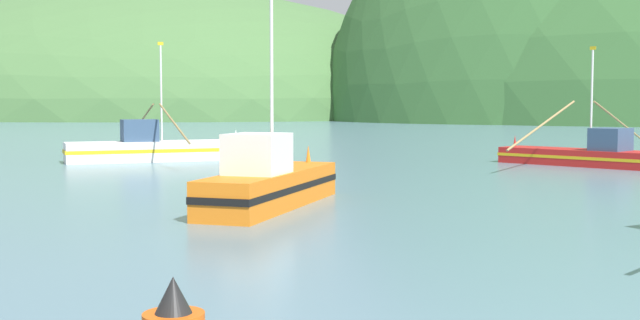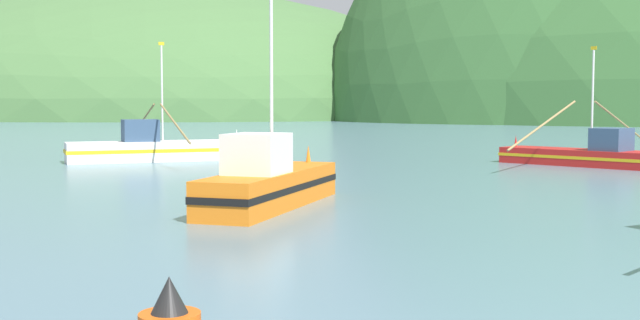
{
  "view_description": "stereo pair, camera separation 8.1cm",
  "coord_description": "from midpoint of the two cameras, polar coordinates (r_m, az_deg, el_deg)",
  "views": [
    {
      "loc": [
        -2.27,
        -5.31,
        3.71
      ],
      "look_at": [
        -7.71,
        25.76,
        1.4
      ],
      "focal_mm": 44.46,
      "sensor_mm": 36.0,
      "label": 1
    },
    {
      "loc": [
        -2.19,
        -5.3,
        3.71
      ],
      "look_at": [
        -7.71,
        25.76,
        1.4
      ],
      "focal_mm": 44.46,
      "sensor_mm": 36.0,
      "label": 2
    }
  ],
  "objects": [
    {
      "name": "fishing_boat_white",
      "position": [
        50.94,
        -11.82,
        0.83
      ],
      "size": [
        10.8,
        15.99,
        7.47
      ],
      "rotation": [
        0.0,
        0.0,
        0.56
      ],
      "color": "white",
      "rests_on": "ground"
    },
    {
      "name": "hill_mid_right",
      "position": [
        222.2,
        -12.44,
        3.13
      ],
      "size": [
        178.06,
        142.44,
        66.61
      ],
      "primitive_type": "ellipsoid",
      "color": "#47703D",
      "rests_on": "ground"
    },
    {
      "name": "fishing_boat_red",
      "position": [
        48.67,
        18.6,
        0.38
      ],
      "size": [
        9.61,
        13.81,
        6.92
      ],
      "rotation": [
        0.0,
        0.0,
        2.54
      ],
      "color": "red",
      "rests_on": "ground"
    },
    {
      "name": "fishing_boat_orange",
      "position": [
        27.93,
        -3.75,
        -1.65
      ],
      "size": [
        3.27,
        9.23,
        7.88
      ],
      "rotation": [
        0.0,
        0.0,
        1.44
      ],
      "color": "orange",
      "rests_on": "ground"
    },
    {
      "name": "hill_mid_left",
      "position": [
        169.62,
        16.83,
        2.75
      ],
      "size": [
        97.02,
        77.61,
        105.43
      ],
      "primitive_type": "ellipsoid",
      "color": "#386633",
      "rests_on": "ground"
    },
    {
      "name": "hill_far_right",
      "position": [
        236.23,
        18.74,
        3.06
      ],
      "size": [
        101.55,
        81.24,
        84.58
      ],
      "primitive_type": "ellipsoid",
      "color": "#47703D",
      "rests_on": "ground"
    }
  ]
}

